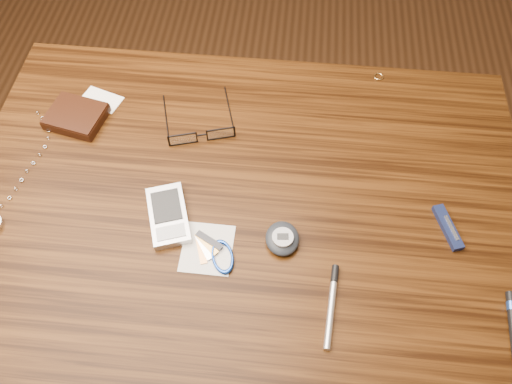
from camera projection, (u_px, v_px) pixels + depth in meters
ground at (249, 328)px, 1.51m from camera, size 3.80×3.80×0.00m
desk at (244, 225)px, 0.96m from camera, size 1.00×0.70×0.75m
wallet_and_card at (77, 116)px, 0.96m from camera, size 0.14×0.14×0.02m
eyeglasses at (201, 134)px, 0.94m from camera, size 0.16×0.16×0.03m
gold_ring at (379, 77)px, 1.03m from camera, size 0.03×0.03×0.00m
pda_phone at (168, 215)px, 0.85m from camera, size 0.10×0.13×0.02m
pedometer at (282, 238)px, 0.82m from camera, size 0.06×0.07×0.03m
notepad_keys at (215, 252)px, 0.82m from camera, size 0.10×0.09×0.01m
pocket_knife at (448, 227)px, 0.84m from camera, size 0.05×0.09×0.01m
silver_pen at (332, 299)px, 0.77m from camera, size 0.02×0.14×0.01m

